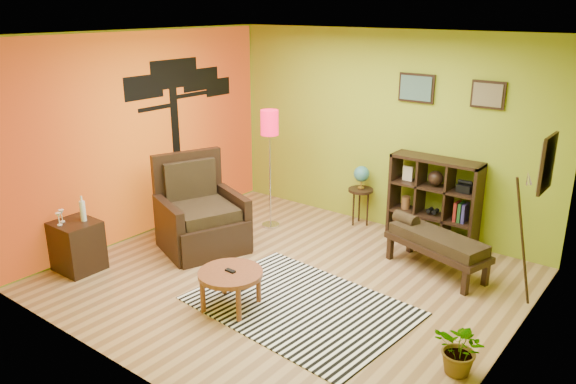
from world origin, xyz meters
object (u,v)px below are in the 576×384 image
Objects in this scene: side_cabinet at (77,245)px; bench at (435,241)px; floor_lamp at (270,133)px; cube_shelf at (435,202)px; armchair at (200,220)px; globe_table at (361,181)px; potted_plant at (461,354)px; coffee_table at (231,277)px.

bench is at bearing 37.08° from side_cabinet.
floor_lamp is 2.43m from cube_shelf.
armchair is 1.54m from floor_lamp.
globe_table is 1.71m from bench.
potted_plant is at bearing -25.43° from floor_lamp.
bench is (1.35, 2.16, 0.02)m from coffee_table.
potted_plant is (4.50, 0.85, -0.12)m from side_cabinet.
globe_table is 1.77× the size of potted_plant.
side_cabinet reaches higher than potted_plant.
side_cabinet is at bearing -115.81° from armchair.
coffee_table is at bearing -170.76° from potted_plant.
globe_table is (1.29, 1.99, 0.30)m from armchair.
cube_shelf is at bearing 118.77° from potted_plant.
coffee_table is 0.58× the size of cube_shelf.
armchair is 1.08× the size of cube_shelf.
armchair is at bearing 64.19° from side_cabinet.
coffee_table is at bearing -61.07° from floor_lamp.
globe_table is 3.62m from potted_plant.
side_cabinet reaches higher than bench.
cube_shelf reaches higher than potted_plant.
coffee_table is 0.74× the size of side_cabinet.
coffee_table is 1.72m from armchair.
floor_lamp is (-1.14, 2.06, 1.03)m from coffee_table.
floor_lamp reaches higher than globe_table.
side_cabinet is 0.54× the size of floor_lamp.
armchair reaches higher than potted_plant.
armchair is at bearing -156.46° from bench.
armchair is (-1.44, 0.94, 0.01)m from coffee_table.
armchair is at bearing -104.72° from floor_lamp.
floor_lamp is 1.24× the size of bench.
armchair is at bearing 171.74° from potted_plant.
bench is at bearing -65.01° from cube_shelf.
armchair is 0.76× the size of floor_lamp.
side_cabinet is at bearing -142.92° from bench.
cube_shelf reaches higher than side_cabinet.
side_cabinet is 0.68× the size of bench.
cube_shelf is (2.43, 1.97, 0.23)m from armchair.
armchair reaches higher than side_cabinet.
floor_lamp reaches higher than potted_plant.
side_cabinet reaches higher than coffee_table.
armchair reaches higher than coffee_table.
globe_table reaches higher than coffee_table.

